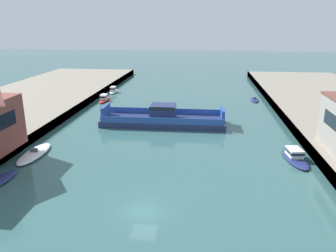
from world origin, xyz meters
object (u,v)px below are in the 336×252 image
Objects in this scene: moored_boat_near_left at (104,98)px; moored_boat_mid_left at (34,154)px; moored_boat_far_left at (255,100)px; moored_boat_near_right at (113,90)px; chain_ferry at (163,119)px; moored_boat_mid_right at (295,156)px.

moored_boat_near_left is 0.86× the size of moored_boat_mid_left.
moored_boat_near_left is 1.32× the size of moored_boat_far_left.
moored_boat_near_right is (-0.50, 9.90, 0.01)m from moored_boat_near_left.
chain_ferry is 3.09× the size of moored_boat_near_left.
moored_boat_near_right reaches higher than moored_boat_near_left.
moored_boat_near_left is 34.05m from moored_boat_mid_left.
moored_boat_mid_left is 1.53× the size of moored_boat_far_left.
chain_ferry is 4.06× the size of moored_boat_far_left.
chain_ferry is 24.23m from moored_boat_mid_right.
moored_boat_mid_right is 1.36× the size of moored_boat_far_left.
moored_boat_mid_left is (0.84, -43.95, -0.32)m from moored_boat_near_right.
chain_ferry is 23.08m from moored_boat_mid_left.
moored_boat_near_right is (-16.83, 27.32, -0.50)m from chain_ferry.
moored_boat_near_right reaches higher than moored_boat_mid_right.
chain_ferry is at bearing 46.13° from moored_boat_mid_left.
moored_boat_far_left is at bearing 90.65° from moored_boat_mid_right.
moored_boat_near_right is at bearing 131.36° from moored_boat_mid_right.
chain_ferry is at bearing -131.50° from moored_boat_far_left.
moored_boat_near_left is 9.92m from moored_boat_near_right.
moored_boat_near_left is (-16.33, 17.41, -0.50)m from chain_ferry.
moored_boat_far_left is (-0.41, 35.92, -0.37)m from moored_boat_mid_right.
moored_boat_mid_left reaches higher than moored_boat_far_left.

